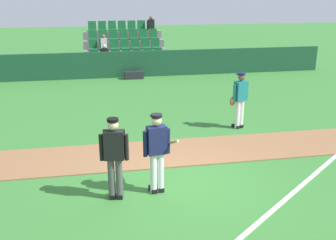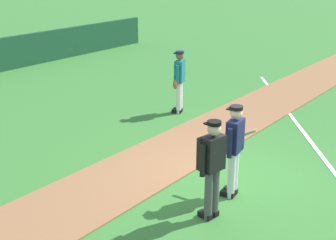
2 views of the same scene
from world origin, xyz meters
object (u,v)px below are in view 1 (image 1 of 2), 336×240
runner_teal_jersey (240,98)px  equipment_bag (134,75)px  umpire_home_plate (114,154)px  batter_navy_jersey (157,150)px

runner_teal_jersey → equipment_bag: bearing=107.7°
umpire_home_plate → runner_teal_jersey: same height
umpire_home_plate → batter_navy_jersey: bearing=6.5°
batter_navy_jersey → equipment_bag: batter_navy_jersey is taller
runner_teal_jersey → equipment_bag: runner_teal_jersey is taller
batter_navy_jersey → umpire_home_plate: same height
runner_teal_jersey → equipment_bag: size_ratio=1.96×
umpire_home_plate → equipment_bag: size_ratio=1.96×
runner_teal_jersey → equipment_bag: (-2.48, 7.78, -0.78)m
batter_navy_jersey → runner_teal_jersey: same height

